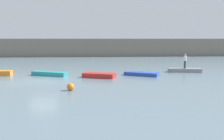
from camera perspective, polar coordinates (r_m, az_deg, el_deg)
name	(u,v)px	position (r m, az deg, el deg)	size (l,w,h in m)	color
ground_plane	(43,80)	(22.69, -16.27, -2.37)	(120.00, 120.00, 0.00)	slate
embankment_wall	(73,48)	(52.08, -9.40, 5.30)	(80.00, 1.20, 3.87)	gray
rowboat_teal	(50,74)	(25.28, -14.79, -0.86)	(3.82, 0.91, 0.42)	teal
rowboat_red	(99,75)	(23.35, -3.12, -1.26)	(3.16, 1.28, 0.44)	red
rowboat_blue	(141,74)	(24.81, 7.10, -0.90)	(3.50, 1.22, 0.36)	#2B4CAD
rowboat_grey	(185,70)	(28.48, 17.06, -0.04)	(3.73, 0.90, 0.42)	gray
person_white_shirt	(185,60)	(28.36, 17.15, 2.24)	(0.32, 0.32, 1.66)	#38332D
mooring_buoy	(70,87)	(17.66, -9.95, -4.00)	(0.54, 0.54, 0.54)	orange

